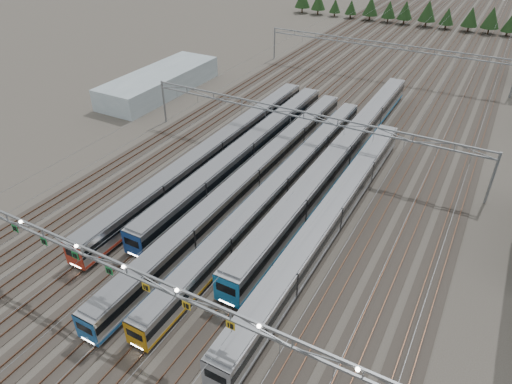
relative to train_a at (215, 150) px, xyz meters
The scene contains 13 objects.
ground 33.57m from the train_a, 70.38° to the right, with size 400.00×400.00×0.00m, color #47423A.
track_bed 69.36m from the train_a, 80.67° to the left, with size 54.00×260.00×5.42m.
train_a is the anchor object (origin of this frame).
train_b 4.88m from the train_a, 22.67° to the left, with size 2.93×52.60×3.82m.
train_c 10.02m from the train_a, 26.05° to the right, with size 2.73×63.00×3.55m.
train_d 14.17m from the train_a, 17.63° to the right, with size 2.60×59.70×3.38m.
train_e 19.70m from the train_a, 23.94° to the left, with size 3.12×67.08×4.07m.
train_f 23.87m from the train_a, 19.54° to the right, with size 2.96×52.75×3.86m.
gantry_near 33.97m from the train_a, 70.52° to the right, with size 56.36×0.61×8.08m.
gantry_mid 14.70m from the train_a, 36.88° to the left, with size 56.36×0.36×8.00m.
gantry_far 54.78m from the train_a, 78.11° to the left, with size 56.36×0.36×8.00m.
west_shed 34.18m from the train_a, 143.54° to the left, with size 10.00×30.00×4.41m, color #97ACB5.
treeline 108.51m from the train_a, 82.85° to the left, with size 100.10×5.60×7.02m.
Camera 1 is at (25.42, -21.39, 36.18)m, focal length 32.00 mm.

